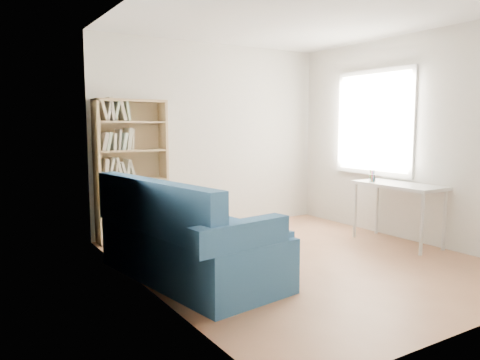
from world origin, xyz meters
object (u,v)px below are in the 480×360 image
object	(u,v)px
bookshelf	(132,176)
desk	(398,190)
sofa	(186,241)
pen_cup	(372,177)

from	to	relation	value
bookshelf	desk	xyz separation A→B (m)	(2.73, -1.90, -0.15)
sofa	bookshelf	world-z (taller)	bookshelf
bookshelf	desk	bearing A→B (deg)	-34.82
desk	pen_cup	bearing A→B (deg)	114.16
sofa	pen_cup	bearing A→B (deg)	-6.21
sofa	desk	xyz separation A→B (m)	(2.78, -0.20, 0.31)
sofa	pen_cup	size ratio (longest dim) A/B	13.00
pen_cup	bookshelf	bearing A→B (deg)	148.38
desk	sofa	bearing A→B (deg)	175.93
bookshelf	desk	world-z (taller)	bookshelf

